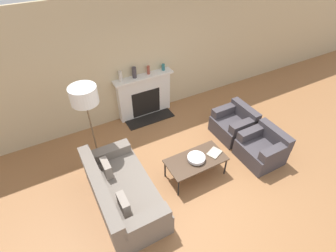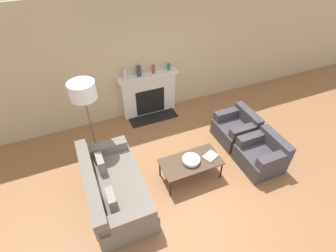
{
  "view_description": "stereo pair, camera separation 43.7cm",
  "coord_description": "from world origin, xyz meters",
  "px_view_note": "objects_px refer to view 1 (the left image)",
  "views": [
    {
      "loc": [
        -2.18,
        -2.45,
        4.11
      ],
      "look_at": [
        -0.09,
        1.37,
        0.45
      ],
      "focal_mm": 28.0,
      "sensor_mm": 36.0,
      "label": 1
    },
    {
      "loc": [
        -1.78,
        -2.64,
        4.11
      ],
      "look_at": [
        -0.09,
        1.37,
        0.45
      ],
      "focal_mm": 28.0,
      "sensor_mm": 36.0,
      "label": 2
    }
  ],
  "objects_px": {
    "mantel_vase_left": "(120,76)",
    "bowl": "(196,158)",
    "couch": "(122,193)",
    "mantel_vase_center_left": "(134,73)",
    "book": "(214,153)",
    "fireplace": "(145,96)",
    "mantel_vase_right": "(163,67)",
    "armchair_far": "(234,124)",
    "mantel_vase_center_right": "(148,70)",
    "armchair_near": "(262,148)",
    "floor_lamp": "(85,99)",
    "coffee_table": "(196,161)"
  },
  "relations": [
    {
      "from": "mantel_vase_center_left",
      "to": "fireplace",
      "type": "bearing_deg",
      "value": -4.1
    },
    {
      "from": "mantel_vase_left",
      "to": "mantel_vase_center_right",
      "type": "bearing_deg",
      "value": 0.0
    },
    {
      "from": "couch",
      "to": "mantel_vase_right",
      "type": "distance_m",
      "value": 3.15
    },
    {
      "from": "armchair_near",
      "to": "mantel_vase_center_right",
      "type": "xyz_separation_m",
      "value": [
        -1.32,
        2.6,
        0.92
      ]
    },
    {
      "from": "mantel_vase_center_right",
      "to": "floor_lamp",
      "type": "bearing_deg",
      "value": -147.08
    },
    {
      "from": "coffee_table",
      "to": "couch",
      "type": "bearing_deg",
      "value": 177.76
    },
    {
      "from": "book",
      "to": "mantel_vase_center_right",
      "type": "xyz_separation_m",
      "value": [
        -0.26,
        2.36,
        0.74
      ]
    },
    {
      "from": "mantel_vase_center_left",
      "to": "mantel_vase_right",
      "type": "bearing_deg",
      "value": 0.0
    },
    {
      "from": "armchair_near",
      "to": "fireplace",
      "type": "bearing_deg",
      "value": -150.42
    },
    {
      "from": "armchair_near",
      "to": "floor_lamp",
      "type": "relative_size",
      "value": 0.44
    },
    {
      "from": "mantel_vase_right",
      "to": "mantel_vase_center_right",
      "type": "bearing_deg",
      "value": 180.0
    },
    {
      "from": "armchair_near",
      "to": "armchair_far",
      "type": "xyz_separation_m",
      "value": [
        0.0,
        0.89,
        0.0
      ]
    },
    {
      "from": "armchair_near",
      "to": "mantel_vase_right",
      "type": "relative_size",
      "value": 5.33
    },
    {
      "from": "fireplace",
      "to": "mantel_vase_right",
      "type": "distance_m",
      "value": 0.83
    },
    {
      "from": "book",
      "to": "mantel_vase_center_left",
      "type": "height_order",
      "value": "mantel_vase_center_left"
    },
    {
      "from": "fireplace",
      "to": "armchair_far",
      "type": "distance_m",
      "value": 2.25
    },
    {
      "from": "floor_lamp",
      "to": "bowl",
      "type": "bearing_deg",
      "value": -38.36
    },
    {
      "from": "armchair_near",
      "to": "floor_lamp",
      "type": "xyz_separation_m",
      "value": [
        -3.02,
        1.5,
        1.31
      ]
    },
    {
      "from": "floor_lamp",
      "to": "book",
      "type": "bearing_deg",
      "value": -32.69
    },
    {
      "from": "book",
      "to": "mantel_vase_center_right",
      "type": "distance_m",
      "value": 2.48
    },
    {
      "from": "couch",
      "to": "mantel_vase_left",
      "type": "relative_size",
      "value": 7.5
    },
    {
      "from": "book",
      "to": "mantel_vase_center_left",
      "type": "bearing_deg",
      "value": 81.99
    },
    {
      "from": "bowl",
      "to": "mantel_vase_left",
      "type": "height_order",
      "value": "mantel_vase_left"
    },
    {
      "from": "fireplace",
      "to": "armchair_far",
      "type": "height_order",
      "value": "fireplace"
    },
    {
      "from": "mantel_vase_right",
      "to": "mantel_vase_left",
      "type": "bearing_deg",
      "value": 180.0
    },
    {
      "from": "armchair_far",
      "to": "mantel_vase_left",
      "type": "relative_size",
      "value": 3.32
    },
    {
      "from": "mantel_vase_center_left",
      "to": "mantel_vase_right",
      "type": "xyz_separation_m",
      "value": [
        0.74,
        0.0,
        -0.05
      ]
    },
    {
      "from": "bowl",
      "to": "mantel_vase_center_right",
      "type": "xyz_separation_m",
      "value": [
        0.15,
        2.33,
        0.7
      ]
    },
    {
      "from": "couch",
      "to": "bowl",
      "type": "distance_m",
      "value": 1.5
    },
    {
      "from": "fireplace",
      "to": "mantel_vase_right",
      "type": "relative_size",
      "value": 9.56
    },
    {
      "from": "armchair_far",
      "to": "bowl",
      "type": "relative_size",
      "value": 2.4
    },
    {
      "from": "armchair_near",
      "to": "coffee_table",
      "type": "relative_size",
      "value": 0.71
    },
    {
      "from": "mantel_vase_center_left",
      "to": "bowl",
      "type": "bearing_deg",
      "value": -84.98
    },
    {
      "from": "fireplace",
      "to": "coffee_table",
      "type": "relative_size",
      "value": 1.27
    },
    {
      "from": "floor_lamp",
      "to": "mantel_vase_center_left",
      "type": "bearing_deg",
      "value": 39.24
    },
    {
      "from": "couch",
      "to": "mantel_vase_center_right",
      "type": "height_order",
      "value": "mantel_vase_center_right"
    },
    {
      "from": "mantel_vase_center_left",
      "to": "floor_lamp",
      "type": "bearing_deg",
      "value": -140.76
    },
    {
      "from": "fireplace",
      "to": "bowl",
      "type": "distance_m",
      "value": 2.32
    },
    {
      "from": "mantel_vase_left",
      "to": "bowl",
      "type": "bearing_deg",
      "value": -77.05
    },
    {
      "from": "armchair_near",
      "to": "armchair_far",
      "type": "bearing_deg",
      "value": 180.0
    },
    {
      "from": "coffee_table",
      "to": "mantel_vase_center_right",
      "type": "relative_size",
      "value": 5.72
    },
    {
      "from": "mantel_vase_right",
      "to": "armchair_far",
      "type": "bearing_deg",
      "value": -61.38
    },
    {
      "from": "couch",
      "to": "armchair_far",
      "type": "bearing_deg",
      "value": -79.27
    },
    {
      "from": "mantel_vase_center_right",
      "to": "mantel_vase_left",
      "type": "bearing_deg",
      "value": 180.0
    },
    {
      "from": "couch",
      "to": "book",
      "type": "height_order",
      "value": "couch"
    },
    {
      "from": "bowl",
      "to": "mantel_vase_center_right",
      "type": "distance_m",
      "value": 2.44
    },
    {
      "from": "book",
      "to": "mantel_vase_left",
      "type": "xyz_separation_m",
      "value": [
        -0.94,
        2.36,
        0.77
      ]
    },
    {
      "from": "armchair_far",
      "to": "book",
      "type": "distance_m",
      "value": 1.26
    },
    {
      "from": "bowl",
      "to": "book",
      "type": "distance_m",
      "value": 0.41
    },
    {
      "from": "coffee_table",
      "to": "book",
      "type": "height_order",
      "value": "book"
    }
  ]
}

